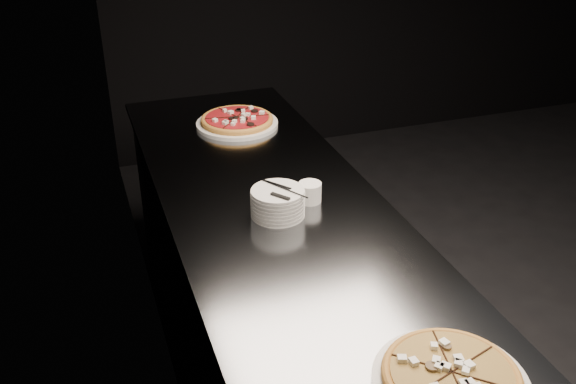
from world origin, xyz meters
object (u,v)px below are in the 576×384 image
object	(u,v)px
pizza_tomato	(237,121)
plate_stack	(278,203)
cutlery	(281,191)
counter	(281,319)
ramekin	(310,192)
pizza_mushroom	(451,378)

from	to	relation	value
pizza_tomato	plate_stack	bearing A→B (deg)	-95.70
pizza_tomato	cutlery	distance (m)	0.82
counter	pizza_tomato	distance (m)	0.92
cutlery	plate_stack	bearing A→B (deg)	81.00
plate_stack	ramekin	distance (m)	0.14
pizza_tomato	ramekin	xyz separation A→B (m)	(0.05, -0.75, 0.01)
pizza_tomato	plate_stack	xyz separation A→B (m)	(-0.08, -0.80, 0.02)
pizza_mushroom	plate_stack	distance (m)	0.87
plate_stack	cutlery	bearing A→B (deg)	-62.38
counter	ramekin	world-z (taller)	ramekin
counter	cutlery	bearing A→B (deg)	-105.92
cutlery	ramekin	distance (m)	0.15
ramekin	pizza_tomato	bearing A→B (deg)	94.11
pizza_tomato	pizza_mushroom	bearing A→B (deg)	-88.51
counter	pizza_mushroom	size ratio (longest dim) A/B	6.20
pizza_mushroom	plate_stack	world-z (taller)	plate_stack
pizza_mushroom	cutlery	size ratio (longest dim) A/B	2.20
plate_stack	counter	bearing A→B (deg)	50.36
pizza_mushroom	plate_stack	xyz separation A→B (m)	(-0.12, 0.86, 0.02)
cutlery	ramekin	xyz separation A→B (m)	(0.13, 0.07, -0.06)
ramekin	counter	bearing A→B (deg)	-164.54
plate_stack	cutlery	xyz separation A→B (m)	(0.01, -0.01, 0.05)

